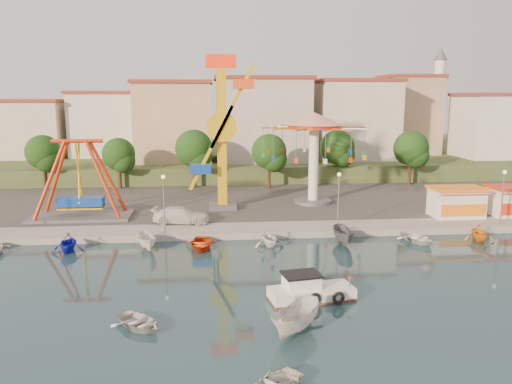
{
  "coord_description": "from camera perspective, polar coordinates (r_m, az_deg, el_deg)",
  "views": [
    {
      "loc": [
        -3.71,
        -31.41,
        12.68
      ],
      "look_at": [
        0.4,
        14.0,
        4.0
      ],
      "focal_mm": 35.0,
      "sensor_mm": 36.0,
      "label": 1
    }
  ],
  "objects": [
    {
      "name": "ground",
      "position": [
        34.07,
        1.48,
        -11.07
      ],
      "size": [
        200.0,
        200.0,
        0.0
      ],
      "primitive_type": "plane",
      "color": "#143139",
      "rests_on": "ground"
    },
    {
      "name": "quay_deck",
      "position": [
        94.3,
        -2.88,
        3.22
      ],
      "size": [
        200.0,
        100.0,
        0.6
      ],
      "primitive_type": "cube",
      "color": "#9E998E",
      "rests_on": "ground"
    },
    {
      "name": "asphalt_pad",
      "position": [
        62.69,
        -1.68,
        -0.33
      ],
      "size": [
        90.0,
        28.0,
        0.01
      ],
      "primitive_type": "cube",
      "color": "#4C4944",
      "rests_on": "quay_deck"
    },
    {
      "name": "hill_terrace",
      "position": [
        99.11,
        -3.0,
        4.29
      ],
      "size": [
        200.0,
        60.0,
        3.0
      ],
      "primitive_type": "cube",
      "color": "#384C26",
      "rests_on": "ground"
    },
    {
      "name": "pirate_ship_ride",
      "position": [
        53.29,
        -19.52,
        1.21
      ],
      "size": [
        10.0,
        5.0,
        8.0
      ],
      "color": "#59595E",
      "rests_on": "quay_deck"
    },
    {
      "name": "kamikaze_tower",
      "position": [
        53.94,
        -3.68,
        6.37
      ],
      "size": [
        5.23,
        3.1,
        16.5
      ],
      "color": "#59595E",
      "rests_on": "quay_deck"
    },
    {
      "name": "wave_swinger",
      "position": [
        57.19,
        6.65,
        6.21
      ],
      "size": [
        11.6,
        11.6,
        10.4
      ],
      "color": "#59595E",
      "rests_on": "quay_deck"
    },
    {
      "name": "booth_left",
      "position": [
        55.02,
        21.92,
        -1.03
      ],
      "size": [
        5.4,
        3.78,
        3.08
      ],
      "color": "white",
      "rests_on": "quay_deck"
    },
    {
      "name": "lamp_post_1",
      "position": [
        45.63,
        -10.45,
        -1.52
      ],
      "size": [
        0.14,
        0.14,
        5.0
      ],
      "primitive_type": "cylinder",
      "color": "#59595E",
      "rests_on": "quay_deck"
    },
    {
      "name": "lamp_post_2",
      "position": [
        46.91,
        9.4,
        -1.15
      ],
      "size": [
        0.14,
        0.14,
        5.0
      ],
      "primitive_type": "cylinder",
      "color": "#59595E",
      "rests_on": "quay_deck"
    },
    {
      "name": "lamp_post_3",
      "position": [
        53.21,
        26.32,
        -0.72
      ],
      "size": [
        0.14,
        0.14,
        5.0
      ],
      "primitive_type": "cylinder",
      "color": "#59595E",
      "rests_on": "quay_deck"
    },
    {
      "name": "tree_0",
      "position": [
        72.28,
        -23.17,
        4.19
      ],
      "size": [
        4.6,
        4.6,
        7.19
      ],
      "color": "#382314",
      "rests_on": "quay_deck"
    },
    {
      "name": "tree_1",
      "position": [
        69.16,
        -15.42,
        4.18
      ],
      "size": [
        4.35,
        4.35,
        6.8
      ],
      "color": "#382314",
      "rests_on": "quay_deck"
    },
    {
      "name": "tree_2",
      "position": [
        67.59,
        -7.11,
        4.96
      ],
      "size": [
        5.02,
        5.02,
        7.85
      ],
      "color": "#382314",
      "rests_on": "quay_deck"
    },
    {
      "name": "tree_3",
      "position": [
        66.6,
        1.51,
        4.63
      ],
      "size": [
        4.68,
        4.68,
        7.32
      ],
      "color": "#382314",
      "rests_on": "quay_deck"
    },
    {
      "name": "tree_4",
      "position": [
        71.34,
        9.26,
        5.06
      ],
      "size": [
        4.86,
        4.86,
        7.6
      ],
      "color": "#382314",
      "rests_on": "quay_deck"
    },
    {
      "name": "tree_5",
      "position": [
        72.78,
        17.3,
        4.8
      ],
      "size": [
        4.83,
        4.83,
        7.54
      ],
      "color": "#382314",
      "rests_on": "quay_deck"
    },
    {
      "name": "building_0",
      "position": [
        83.04,
        -26.31,
        7.09
      ],
      "size": [
        9.26,
        9.53,
        11.87
      ],
      "primitive_type": "cube",
      "color": "beige",
      "rests_on": "hill_terrace"
    },
    {
      "name": "building_1",
      "position": [
        84.81,
        -17.27,
        6.67
      ],
      "size": [
        12.33,
        9.01,
        8.63
      ],
      "primitive_type": "cube",
      "color": "silver",
      "rests_on": "hill_terrace"
    },
    {
      "name": "building_2",
      "position": [
        83.59,
        -8.31,
        7.88
      ],
      "size": [
        11.95,
        9.28,
        11.23
      ],
      "primitive_type": "cube",
      "color": "tan",
      "rests_on": "hill_terrace"
    },
    {
      "name": "building_3",
      "position": [
        80.91,
        1.46,
        7.18
      ],
      "size": [
        12.59,
        10.5,
        9.2
      ],
      "primitive_type": "cube",
      "color": "beige",
      "rests_on": "hill_terrace"
    },
    {
      "name": "building_4",
      "position": [
        86.8,
        10.13,
        7.27
      ],
      "size": [
        10.75,
        9.23,
        9.24
      ],
      "primitive_type": "cube",
      "color": "beige",
      "rests_on": "hill_terrace"
    },
    {
      "name": "building_5",
      "position": [
        89.44,
        18.8,
        7.6
      ],
      "size": [
        12.77,
        10.96,
        11.21
      ],
      "primitive_type": "cube",
      "color": "tan",
      "rests_on": "hill_terrace"
    },
    {
      "name": "building_6",
      "position": [
        93.44,
        25.89,
        7.57
      ],
      "size": [
        8.23,
        8.98,
        12.36
      ],
      "primitive_type": "cube",
      "color": "silver",
      "rests_on": "hill_terrace"
    },
    {
      "name": "minaret",
      "position": [
        94.19,
        20.09,
        10.06
      ],
      "size": [
        2.8,
        2.8,
        18.0
      ],
      "color": "silver",
      "rests_on": "hill_terrace"
    },
    {
      "name": "cabin_motorboat",
      "position": [
        32.48,
        6.11,
        -11.31
      ],
      "size": [
        5.63,
        2.92,
        1.89
      ],
      "rotation": [
        0.0,
        0.0,
        0.17
      ],
      "color": "white",
      "rests_on": "ground"
    },
    {
      "name": "rowboat_a",
      "position": [
        29.49,
        -13.25,
        -14.28
      ],
      "size": [
        3.88,
        3.9,
        0.66
      ],
      "primitive_type": "imported",
      "rotation": [
        0.0,
        0.0,
        0.77
      ],
      "color": "silver",
      "rests_on": "ground"
    },
    {
      "name": "skiff",
      "position": [
        27.94,
        4.62,
        -14.33
      ],
      "size": [
        3.94,
        4.43,
        1.68
      ],
      "primitive_type": "imported",
      "rotation": [
        0.0,
        0.0,
        -0.65
      ],
      "color": "silver",
      "rests_on": "ground"
    },
    {
      "name": "van",
      "position": [
        49.12,
        -8.52,
        -2.62
      ],
      "size": [
        5.68,
        2.79,
        1.59
      ],
      "primitive_type": "imported",
      "rotation": [
        0.0,
        0.0,
        1.46
      ],
      "color": "silver",
      "rests_on": "quay_deck"
    },
    {
      "name": "moored_boat_1",
      "position": [
        44.53,
        -20.69,
        -5.42
      ],
      "size": [
        2.7,
        3.1,
        1.59
      ],
      "primitive_type": "imported",
      "rotation": [
        0.0,
        0.0,
        0.03
      ],
      "color": "#141AB3",
      "rests_on": "ground"
    },
    {
      "name": "moored_boat_2",
      "position": [
        43.27,
        -12.35,
        -5.55
      ],
      "size": [
        2.35,
        3.87,
        1.4
      ],
      "primitive_type": "imported",
      "rotation": [
        0.0,
        0.0,
        0.29
      ],
      "color": "silver",
      "rests_on": "ground"
    },
    {
      "name": "moored_boat_3",
      "position": [
        43.01,
        -6.33,
        -5.88
      ],
      "size": [
        2.91,
        3.97,
        0.8
      ],
      "primitive_type": "imported",
      "rotation": [
        0.0,
        0.0,
        -0.04
      ],
      "color": "#D54011",
      "rests_on": "ground"
    },
    {
      "name": "moored_boat_4",
      "position": [
        43.16,
        1.53,
        -5.22
      ],
      "size": [
        3.09,
        3.42,
        1.57
      ],
      "primitive_type": "imported",
      "rotation": [
        0.0,
        0.0,
        0.19
      ],
      "color": "white",
      "rests_on": "ground"
    },
    {
      "name": "moored_boat_5",
      "position": [
        44.39,
        9.97,
        -4.94
      ],
      "size": [
        1.67,
        4.08,
        1.55
      ],
      "primitive_type": "imported",
      "rotation": [
        0.0,
        0.0,
        -0.04
      ],
      "color": "#5C5B61",
      "rests_on": "ground"
    },
    {
      "name": "moored_boat_6",
      "position": [
        46.68,
        18.01,
        -5.04
      ],
      "size": [
        3.6,
        4.28,
        0.76
      ],
      "primitive_type": "imported",
      "rotation": [
        0.0,
        0.0,
        0.31
      ],
      "color": "white",
      "rests_on": "ground"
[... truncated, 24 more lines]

